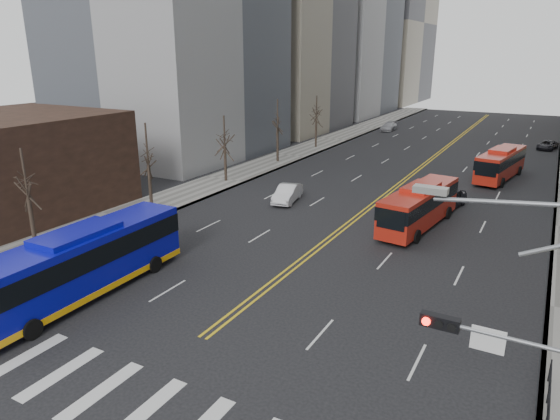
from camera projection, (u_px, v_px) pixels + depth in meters
name	position (u px, v px, depth m)	size (l,w,h in m)	color
ground	(123.00, 400.00, 19.19)	(220.00, 220.00, 0.00)	black
sidewalk_left	(289.00, 156.00, 64.33)	(5.00, 130.00, 0.15)	slate
crosswalk	(123.00, 400.00, 19.19)	(26.70, 4.00, 0.01)	silver
centerline	(437.00, 155.00, 65.12)	(0.55, 100.00, 0.01)	gold
signal_mast	(545.00, 370.00, 13.06)	(5.37, 0.37, 9.39)	gray
pedestrian_railing	(548.00, 412.00, 17.38)	(0.06, 6.06, 1.02)	black
street_trees	(323.00, 135.00, 49.87)	(35.20, 47.20, 7.60)	#2E221C
blue_bus	(80.00, 262.00, 26.89)	(3.20, 13.22, 3.81)	#0B0DA7
red_bus_near	(420.00, 204.00, 37.68)	(3.73, 10.69, 3.34)	#B52013
red_bus_far	(501.00, 162.00, 52.06)	(4.04, 10.65, 3.32)	#B52013
car_white	(287.00, 193.00, 44.52)	(1.62, 4.64, 1.53)	silver
car_dark_mid	(449.00, 199.00, 42.89)	(1.84, 4.57, 1.56)	black
car_silver	(389.00, 127.00, 85.05)	(1.98, 4.87, 1.41)	#ACACB1
car_dark_far	(548.00, 145.00, 68.64)	(1.99, 4.32, 1.20)	black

